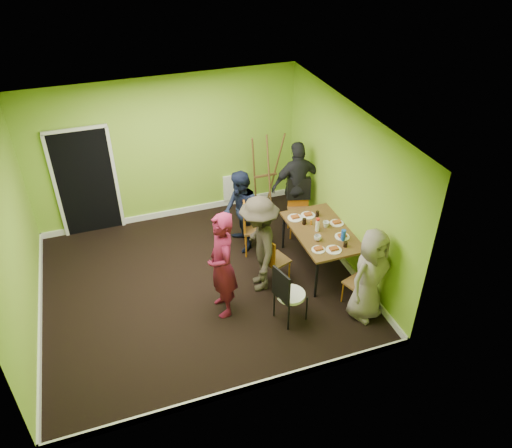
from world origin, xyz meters
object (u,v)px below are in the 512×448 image
Objects in this scene: chair_bentwood at (287,293)px; chair_left_near at (272,258)px; blue_bottle at (343,235)px; chair_front_end at (362,282)px; person_left_far at (241,212)px; easel at (266,174)px; person_back_end at (297,185)px; dining_table at (321,233)px; chair_left_far at (251,224)px; thermos at (317,226)px; orange_bottle at (311,222)px; person_front_end at (370,275)px; person_left_near at (259,245)px; chair_back_end at (299,195)px; person_standing at (222,265)px.

chair_left_near is at bearing 157.13° from chair_bentwood.
chair_left_near is 1.19m from blue_bottle.
person_left_far is (-1.27, 2.06, 0.27)m from chair_front_end.
easel is 0.74m from person_back_end.
blue_bottle is at bearing -60.67° from dining_table.
person_back_end reaches higher than chair_left_far.
chair_left_near is at bearing -170.62° from thermos.
orange_bottle is at bearing 51.87° from person_left_far.
thermos is at bearing 80.27° from person_front_end.
person_left_near is at bearing -161.62° from orange_bottle.
dining_table is 1.46m from person_left_far.
person_back_end reaches higher than thermos.
person_left_far reaches higher than chair_left_far.
person_left_far reaches higher than orange_bottle.
chair_bentwood is 0.65× the size of person_front_end.
person_left_far is at bearing 101.99° from chair_front_end.
person_front_end reaches higher than chair_left_near.
blue_bottle is at bearing 68.29° from chair_front_end.
blue_bottle reaches higher than dining_table.
blue_bottle is 0.92m from person_front_end.
orange_bottle is 1.15m from person_back_end.
chair_bentwood is 5.16× the size of blue_bottle.
dining_table is at bearing 79.43° from chair_front_end.
person_back_end is at bearing -59.30° from easel.
person_standing is (-1.95, -1.68, 0.13)m from chair_back_end.
thermos is (-0.18, -1.18, 0.11)m from chair_back_end.
person_left_far is at bearing 166.13° from chair_bentwood.
chair_front_end is at bearing 47.11° from chair_left_far.
easel is (0.71, 1.17, 0.25)m from chair_left_far.
dining_table is 0.89× the size of easel.
person_left_far reaches higher than chair_front_end.
easel reaches higher than blue_bottle.
chair_front_end is at bearing -82.17° from easel.
chair_left_near is 0.54× the size of person_left_near.
person_front_end is (1.26, -2.24, 0.01)m from person_left_far.
person_standing reaches higher than person_back_end.
chair_left_near is at bearing -107.56° from easel.
thermos is (0.94, 1.03, 0.31)m from chair_bentwood.
chair_front_end is at bearing 29.36° from chair_left_near.
person_standing is 2.16m from person_front_end.
chair_front_end is 4.11× the size of thermos.
chair_front_end is at bearing 30.59° from person_left_far.
chair_left_near is 0.53× the size of person_back_end.
thermos is 1.40m from person_left_far.
chair_left_far reaches higher than thermos.
dining_table is 1.44× the size of chair_left_far.
blue_bottle is (0.28, -0.37, -0.01)m from thermos.
chair_back_end is at bearing 126.40° from chair_left_far.
person_left_far is (-1.30, 1.32, -0.09)m from blue_bottle.
person_standing is 2.69m from person_back_end.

